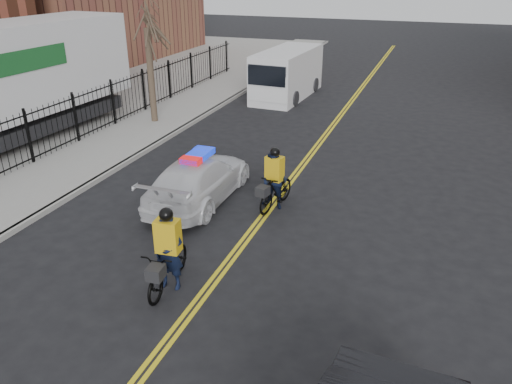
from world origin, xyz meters
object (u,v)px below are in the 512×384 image
Objects in this scene: cargo_van at (286,75)px; police_cruiser at (199,179)px; cyclist_near at (170,261)px; cyclist_far at (274,184)px.

police_cruiser is at bearing -81.18° from cargo_van.
cyclist_far is (0.89, 4.59, 0.06)m from cyclist_near.
cargo_van reaches higher than cyclist_near.
police_cruiser is 2.46× the size of cyclist_far.
police_cruiser is 4.52m from cyclist_near.
cyclist_far is (2.29, 0.30, 0.05)m from police_cruiser.
cyclist_far is at bearing -71.35° from cargo_van.
cargo_van reaches higher than police_cruiser.
cyclist_near is 4.68m from cyclist_far.
police_cruiser is 2.30× the size of cyclist_near.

